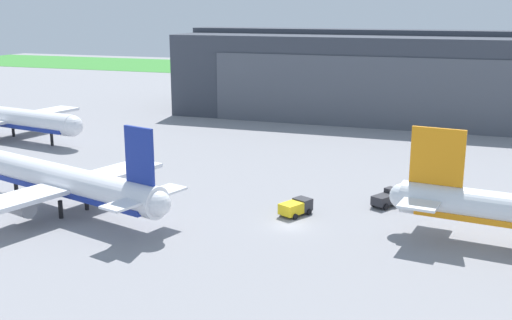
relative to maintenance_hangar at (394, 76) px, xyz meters
The scene contains 7 objects.
ground_plane 82.19m from the maintenance_hangar, 90.97° to the right, with size 440.00×440.00×0.00m, color gray.
grass_field_strip 99.36m from the maintenance_hangar, 90.80° to the left, with size 440.00×56.00×0.08m, color #3A8535.
maintenance_hangar is the anchor object (origin of this frame).
airliner_far_right 85.86m from the maintenance_hangar, 142.52° to the right, with size 38.13×34.61×13.28m.
airliner_near_left 91.31m from the maintenance_hangar, 109.11° to the right, with size 34.45×28.64×12.62m.
baggage_tug 71.08m from the maintenance_hangar, 83.13° to the right, with size 3.61×4.53×2.19m.
ops_van 78.01m from the maintenance_hangar, 91.37° to the right, with size 3.83×4.82×1.91m.
Camera 1 is at (19.63, -67.78, 25.65)m, focal length 43.58 mm.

